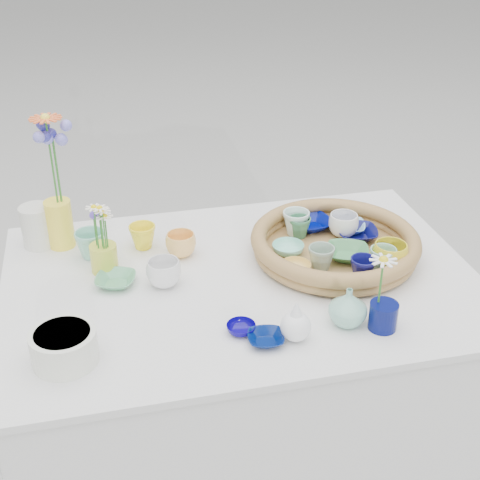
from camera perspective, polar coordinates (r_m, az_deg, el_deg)
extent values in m
plane|color=#A8A8A3|center=(2.30, 0.12, -19.54)|extent=(80.00, 80.00, 0.00)
imported|color=#00096E|center=(2.00, 6.14, 1.39)|extent=(0.14, 0.14, 0.03)
imported|color=#090B47|center=(1.97, 9.96, 0.55)|extent=(0.14, 0.14, 0.03)
imported|color=gold|center=(1.83, 12.67, -1.34)|extent=(0.11, 0.11, 0.07)
imported|color=#3E854C|center=(1.86, 9.14, -1.12)|extent=(0.15, 0.15, 0.03)
imported|color=#89A38E|center=(1.79, 6.93, -1.55)|extent=(0.09, 0.09, 0.07)
imported|color=#86D9BF|center=(1.87, 4.12, -0.75)|extent=(0.11, 0.11, 0.03)
imported|color=silver|center=(1.96, 4.79, 1.45)|extent=(0.10, 0.10, 0.07)
imported|color=white|center=(1.97, 8.81, 1.27)|extent=(0.10, 0.10, 0.07)
imported|color=#85C4F2|center=(2.00, 9.16, 1.11)|extent=(0.13, 0.13, 0.03)
imported|color=#101058|center=(1.77, 10.42, -2.43)|extent=(0.08, 0.08, 0.06)
imported|color=#FFD367|center=(1.78, 4.76, -2.40)|extent=(0.09, 0.09, 0.03)
imported|color=#88C0A6|center=(1.81, 12.07, -1.66)|extent=(0.09, 0.09, 0.07)
imported|color=#3B7B55|center=(1.95, 5.10, 1.10)|extent=(0.08, 0.08, 0.06)
imported|color=yellow|center=(1.94, -8.31, 0.29)|extent=(0.09, 0.09, 0.07)
imported|color=#FFBF60|center=(1.89, -5.07, -0.39)|extent=(0.10, 0.10, 0.07)
imported|color=#5AA674|center=(1.79, -10.57, -3.42)|extent=(0.13, 0.13, 0.03)
imported|color=silver|center=(1.76, -6.52, -2.83)|extent=(0.12, 0.12, 0.07)
imported|color=#090073|center=(1.59, 0.09, -7.55)|extent=(0.09, 0.09, 0.02)
imported|color=#77C2A7|center=(1.92, -12.64, -0.37)|extent=(0.09, 0.09, 0.08)
imported|color=#011451|center=(1.56, 2.22, -8.43)|extent=(0.10, 0.10, 0.02)
imported|color=#7EBEA7|center=(1.62, 9.21, -5.63)|extent=(0.11, 0.11, 0.10)
cylinder|color=#050C4D|center=(1.63, 12.12, -6.36)|extent=(0.09, 0.09, 0.07)
cylinder|color=yellow|center=(1.98, -15.12, 1.34)|extent=(0.08, 0.08, 0.14)
cylinder|color=#C9CF38|center=(1.84, -11.53, -1.53)|extent=(0.08, 0.08, 0.08)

